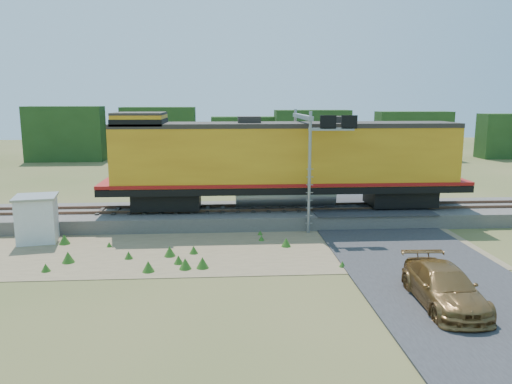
{
  "coord_description": "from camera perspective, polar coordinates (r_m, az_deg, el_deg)",
  "views": [
    {
      "loc": [
        -1.74,
        -23.4,
        7.36
      ],
      "look_at": [
        0.01,
        3.0,
        2.4
      ],
      "focal_mm": 35.0,
      "sensor_mm": 36.0,
      "label": 1
    }
  ],
  "objects": [
    {
      "name": "tree_line_north",
      "position": [
        61.57,
        -2.18,
        6.62
      ],
      "size": [
        130.0,
        3.0,
        6.5
      ],
      "color": "#1F3B15",
      "rests_on": "ground"
    },
    {
      "name": "ground",
      "position": [
        24.59,
        0.44,
        -6.8
      ],
      "size": [
        140.0,
        140.0,
        0.0
      ],
      "primitive_type": "plane",
      "color": "#475123",
      "rests_on": "ground"
    },
    {
      "name": "car",
      "position": [
        19.46,
        20.7,
        -10.1
      ],
      "size": [
        2.15,
        4.92,
        1.41
      ],
      "primitive_type": "imported",
      "rotation": [
        0.0,
        0.0,
        -0.04
      ],
      "color": "olive",
      "rests_on": "ground"
    },
    {
      "name": "ballast",
      "position": [
        30.26,
        -0.4,
        -2.68
      ],
      "size": [
        70.0,
        5.0,
        0.8
      ],
      "primitive_type": "cube",
      "color": "slate",
      "rests_on": "ground"
    },
    {
      "name": "rails",
      "position": [
        30.15,
        -0.4,
        -1.79
      ],
      "size": [
        70.0,
        1.54,
        0.16
      ],
      "color": "brown",
      "rests_on": "ballast"
    },
    {
      "name": "road",
      "position": [
        26.68,
        15.56,
        -5.6
      ],
      "size": [
        7.0,
        66.0,
        0.86
      ],
      "color": "#38383A",
      "rests_on": "ground"
    },
    {
      "name": "signal_gantry",
      "position": [
        29.27,
        6.12,
        6.04
      ],
      "size": [
        2.66,
        6.2,
        6.7
      ],
      "color": "gray",
      "rests_on": "ground"
    },
    {
      "name": "dirt_shoulder",
      "position": [
        25.0,
        -4.25,
        -6.5
      ],
      "size": [
        26.0,
        8.0,
        0.03
      ],
      "primitive_type": "cube",
      "color": "#8C7754",
      "rests_on": "ground"
    },
    {
      "name": "shed",
      "position": [
        28.31,
        -23.74,
        -2.79
      ],
      "size": [
        2.41,
        2.41,
        2.44
      ],
      "rotation": [
        0.0,
        0.0,
        0.19
      ],
      "color": "silver",
      "rests_on": "ground"
    },
    {
      "name": "weed_clumps",
      "position": [
        24.68,
        -7.76,
        -6.83
      ],
      "size": [
        15.0,
        6.2,
        0.56
      ],
      "primitive_type": null,
      "color": "#2E601B",
      "rests_on": "ground"
    },
    {
      "name": "locomotive",
      "position": [
        29.81,
        2.8,
        3.63
      ],
      "size": [
        21.81,
        3.33,
        5.63
      ],
      "color": "black",
      "rests_on": "rails"
    }
  ]
}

